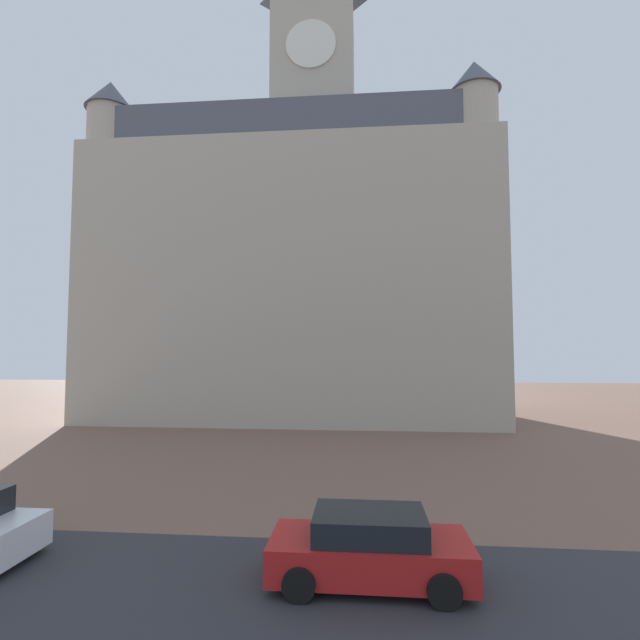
% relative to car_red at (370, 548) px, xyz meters
% --- Properties ---
extents(ground_plane, '(120.00, 120.00, 0.00)m').
position_rel_car_red_xyz_m(ground_plane, '(-1.47, -0.54, -0.68)').
color(ground_plane, brown).
extents(street_asphalt_strip, '(120.00, 7.16, 0.00)m').
position_rel_car_red_xyz_m(street_asphalt_strip, '(-1.47, -1.57, -0.67)').
color(street_asphalt_strip, '#2D2D33').
rests_on(street_asphalt_strip, ground_plane).
extents(landmark_building, '(27.30, 11.73, 33.97)m').
position_rel_car_red_xyz_m(landmark_building, '(-4.80, 23.36, 10.45)').
color(landmark_building, '#B2A893').
rests_on(landmark_building, ground_plane).
extents(car_red, '(4.06, 1.96, 1.40)m').
position_rel_car_red_xyz_m(car_red, '(0.00, 0.00, 0.00)').
color(car_red, red).
rests_on(car_red, ground_plane).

